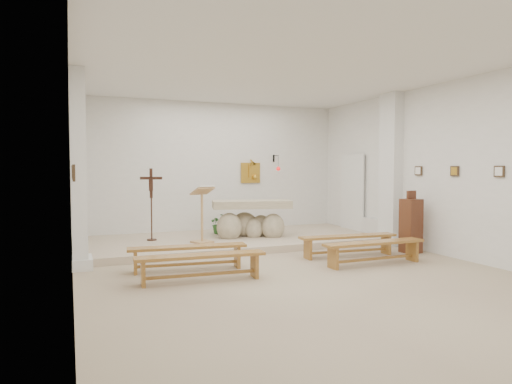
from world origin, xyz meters
name	(u,v)px	position (x,y,z in m)	size (l,w,h in m)	color
ground	(302,276)	(0.00, 0.00, 0.00)	(7.00, 10.00, 0.00)	tan
wall_left	(72,170)	(-3.49, 0.00, 1.75)	(0.02, 10.00, 3.50)	white
wall_right	(464,170)	(3.49, 0.00, 1.75)	(0.02, 10.00, 3.50)	white
wall_back	(213,169)	(0.00, 4.99, 1.75)	(7.00, 0.02, 3.50)	white
ceiling	(303,62)	(0.00, 0.00, 3.49)	(7.00, 10.00, 0.02)	silver
sanctuary_platform	(232,240)	(0.00, 3.50, 0.07)	(6.98, 3.00, 0.15)	#BBAB90
pilaster_left	(78,170)	(-3.37, 2.00, 1.75)	(0.26, 0.55, 3.50)	white
pilaster_right	(391,169)	(3.37, 2.00, 1.75)	(0.26, 0.55, 3.50)	white
gold_wall_relief	(250,173)	(1.05, 4.96, 1.65)	(0.55, 0.04, 0.55)	gold
sanctuary_lamp	(278,167)	(1.75, 4.71, 1.81)	(0.11, 0.36, 0.44)	black
station_frame_left_front	(74,173)	(-3.47, -0.80, 1.72)	(0.03, 0.20, 0.20)	#3D2C1B
station_frame_left_mid	(73,172)	(-3.47, 0.20, 1.72)	(0.03, 0.20, 0.20)	#3D2C1B
station_frame_left_rear	(73,172)	(-3.47, 1.20, 1.72)	(0.03, 0.20, 0.20)	#3D2C1B
station_frame_right_front	(499,171)	(3.47, -0.80, 1.72)	(0.03, 0.20, 0.20)	#3D2C1B
station_frame_right_mid	(455,171)	(3.47, 0.20, 1.72)	(0.03, 0.20, 0.20)	#3D2C1B
station_frame_right_rear	(418,171)	(3.47, 1.20, 1.72)	(0.03, 0.20, 0.20)	#3D2C1B
radiator_left	(76,247)	(-3.43, 2.70, 0.27)	(0.10, 0.85, 0.52)	silver
radiator_right	(373,229)	(3.43, 2.70, 0.27)	(0.10, 0.85, 0.52)	silver
altar	(251,221)	(0.44, 3.41, 0.51)	(1.95, 1.12, 0.95)	beige
lectern	(202,215)	(-0.86, 2.97, 0.77)	(0.54, 0.49, 1.26)	tan
crucifix_stand	(151,199)	(-1.83, 3.74, 1.09)	(0.47, 0.21, 1.62)	#391C12
potted_plant	(219,224)	(-0.10, 4.20, 0.40)	(0.45, 0.39, 0.50)	#2A6026
donation_pedestal	(411,225)	(3.10, 0.98, 0.58)	(0.37, 0.37, 1.31)	#512A17
bench_left_front	(188,252)	(-1.64, 1.12, 0.32)	(2.07, 0.55, 0.43)	#A5712F
bench_right_front	(348,240)	(1.64, 1.12, 0.32)	(2.06, 0.49, 0.43)	#A5712F
bench_left_second	(201,261)	(-1.64, 0.27, 0.32)	(2.06, 0.48, 0.43)	#A5712F
bench_right_second	(374,247)	(1.64, 0.27, 0.32)	(2.05, 0.34, 0.43)	#A5712F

